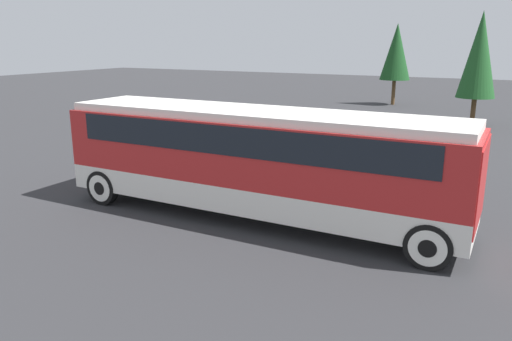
% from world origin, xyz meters
% --- Properties ---
extents(ground_plane, '(120.00, 120.00, 0.00)m').
position_xyz_m(ground_plane, '(0.00, 0.00, 0.00)').
color(ground_plane, '#2D2D30').
extents(tour_bus, '(11.49, 2.59, 3.07)m').
position_xyz_m(tour_bus, '(0.10, -0.00, 1.86)').
color(tour_bus, silver).
rests_on(tour_bus, ground_plane).
extents(parked_car_near, '(4.22, 1.97, 1.53)m').
position_xyz_m(parked_car_near, '(-3.87, 4.93, 0.76)').
color(parked_car_near, silver).
rests_on(parked_car_near, ground_plane).
extents(parked_car_mid, '(4.36, 1.97, 1.48)m').
position_xyz_m(parked_car_mid, '(-4.42, 8.46, 0.74)').
color(parked_car_mid, '#BCBCC1').
rests_on(parked_car_mid, ground_plane).
extents(tree_center, '(2.29, 2.29, 6.17)m').
position_xyz_m(tree_center, '(-2.66, 27.86, 4.03)').
color(tree_center, brown).
rests_on(tree_center, ground_plane).
extents(tree_right, '(2.17, 2.17, 6.55)m').
position_xyz_m(tree_right, '(3.81, 20.20, 4.07)').
color(tree_right, brown).
rests_on(tree_right, ground_plane).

